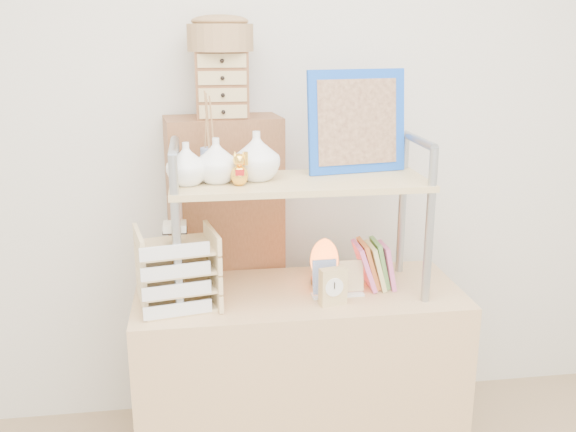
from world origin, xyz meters
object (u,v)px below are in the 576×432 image
object	(u,v)px
cabinet	(227,277)
salt_lamp	(324,261)
letter_tray	(177,273)
desk	(299,381)

from	to	relation	value
cabinet	salt_lamp	distance (m)	0.50
letter_tray	salt_lamp	world-z (taller)	letter_tray
desk	salt_lamp	size ratio (longest dim) A/B	6.74
cabinet	letter_tray	size ratio (longest dim) A/B	4.45
letter_tray	cabinet	bearing A→B (deg)	66.74
cabinet	salt_lamp	world-z (taller)	cabinet
desk	salt_lamp	world-z (taller)	salt_lamp
desk	salt_lamp	distance (m)	0.48
desk	letter_tray	bearing A→B (deg)	-171.10
cabinet	desk	bearing A→B (deg)	-62.60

